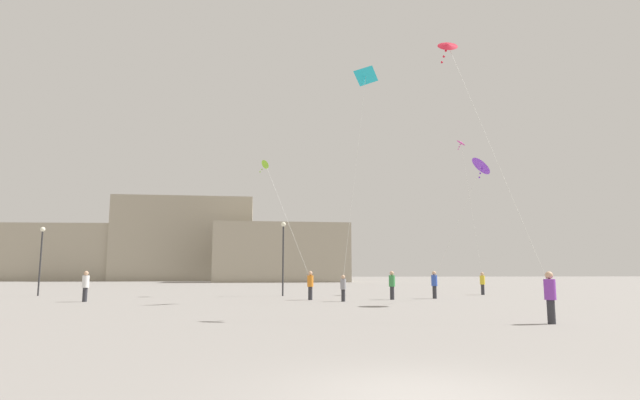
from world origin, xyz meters
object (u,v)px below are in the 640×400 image
(person_in_orange, at_px, (310,284))
(lamppost_west, at_px, (283,247))
(person_in_blue, at_px, (434,283))
(kite_violet_diamond, at_px, (482,166))
(person_in_purple, at_px, (550,295))
(kite_cyan_delta, at_px, (365,79))
(kite_lime_diamond, at_px, (266,167))
(building_left_hall, at_px, (88,253))
(kite_magenta_diamond, at_px, (461,145))
(person_in_green, at_px, (392,284))
(lamppost_east, at_px, (41,249))
(building_right_hall, at_px, (281,253))
(person_in_grey, at_px, (343,287))
(building_centre_hall, at_px, (188,241))
(kite_crimson_diamond, at_px, (449,48))
(person_in_yellow, at_px, (482,282))
(person_in_white, at_px, (86,285))

(person_in_orange, xyz_separation_m, lamppost_west, (-1.65, 5.36, 2.62))
(person_in_blue, distance_m, person_in_orange, 8.39)
(person_in_blue, relative_size, kite_violet_diamond, 0.26)
(person_in_purple, relative_size, kite_cyan_delta, 0.14)
(kite_lime_diamond, xyz_separation_m, building_left_hall, (-34.17, 61.49, -4.61))
(kite_magenta_diamond, height_order, kite_cyan_delta, kite_cyan_delta)
(person_in_green, xyz_separation_m, lamppost_west, (-6.91, 5.45, 2.62))
(kite_magenta_diamond, xyz_separation_m, kite_cyan_delta, (-9.63, -9.09, 1.84))
(person_in_purple, distance_m, person_in_orange, 17.09)
(kite_violet_diamond, bearing_deg, lamppost_east, 156.59)
(building_left_hall, bearing_deg, kite_cyan_delta, -59.75)
(person_in_blue, bearing_deg, person_in_green, 64.59)
(building_right_hall, bearing_deg, kite_magenta_diamond, -72.96)
(kite_violet_diamond, xyz_separation_m, lamppost_west, (-10.95, 10.78, -4.10))
(kite_cyan_delta, xyz_separation_m, lamppost_east, (-22.93, 9.16, -10.52))
(person_in_purple, bearing_deg, building_left_hall, -118.20)
(person_in_grey, xyz_separation_m, building_centre_hall, (-21.03, 70.81, 6.77))
(building_left_hall, bearing_deg, kite_magenta_diamond, -50.28)
(kite_lime_diamond, distance_m, kite_crimson_diamond, 20.01)
(person_in_grey, bearing_deg, person_in_blue, -43.68)
(person_in_orange, xyz_separation_m, kite_lime_diamond, (-2.99, 5.85, 8.73))
(building_right_hall, relative_size, lamppost_west, 4.12)
(person_in_green, relative_size, kite_crimson_diamond, 0.17)
(building_right_hall, bearing_deg, person_in_orange, -88.74)
(kite_cyan_delta, distance_m, lamppost_west, 13.64)
(person_in_blue, bearing_deg, kite_violet_diamond, 146.33)
(building_right_hall, bearing_deg, person_in_purple, -82.92)
(person_in_yellow, bearing_deg, lamppost_east, -160.07)
(person_in_grey, bearing_deg, person_in_orange, 69.35)
(person_in_purple, relative_size, person_in_green, 1.00)
(person_in_blue, bearing_deg, person_in_purple, 134.13)
(kite_violet_diamond, bearing_deg, person_in_purple, -101.10)
(person_in_purple, distance_m, building_right_hall, 69.13)
(kite_magenta_diamond, relative_size, kite_violet_diamond, 1.62)
(person_in_grey, relative_size, kite_violet_diamond, 0.23)
(person_in_orange, height_order, lamppost_east, lamppost_east)
(lamppost_west, bearing_deg, kite_cyan_delta, -56.21)
(lamppost_west, bearing_deg, kite_magenta_diamond, 6.53)
(kite_lime_diamond, bearing_deg, person_in_white, -148.19)
(person_in_yellow, xyz_separation_m, kite_cyan_delta, (-10.37, -7.79, 12.98))
(person_in_orange, height_order, building_left_hall, building_left_hall)
(person_in_green, height_order, kite_crimson_diamond, kite_crimson_diamond)
(person_in_purple, distance_m, person_in_white, 25.56)
(kite_violet_diamond, relative_size, building_left_hall, 0.25)
(person_in_grey, height_order, building_centre_hall, building_centre_hall)
(person_in_grey, relative_size, kite_crimson_diamond, 0.15)
(kite_crimson_diamond, bearing_deg, lamppost_west, 110.95)
(person_in_purple, relative_size, building_right_hall, 0.08)
(person_in_purple, xyz_separation_m, person_in_grey, (-5.48, 13.60, -0.13))
(person_in_yellow, xyz_separation_m, kite_lime_diamond, (-16.68, 0.13, 8.78))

